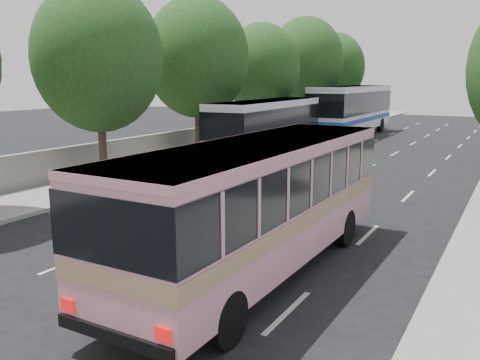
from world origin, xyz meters
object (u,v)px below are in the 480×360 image
Objects in this scene: white_pickup at (255,154)px; pink_taxi at (222,181)px; tour_coach_front at (268,124)px; tour_coach_rear at (352,106)px; pink_bus at (261,193)px.

pink_taxi is at bearing -74.43° from white_pickup.
tour_coach_front is 0.85× the size of tour_coach_rear.
tour_coach_front is at bearing -92.57° from tour_coach_rear.
tour_coach_front is at bearing 112.69° from pink_taxi.
white_pickup is at bearing 114.05° from pink_taxi.
tour_coach_front reaches higher than white_pickup.
tour_coach_rear is (-7.25, 31.01, 0.48)m from pink_bus.
pink_bus is 7.74m from pink_taxi.
pink_taxi is at bearing 129.01° from pink_bus.
pink_bus reaches higher than white_pickup.
tour_coach_rear reaches higher than white_pickup.
tour_coach_rear is (-0.01, 17.41, 1.79)m from white_pickup.
pink_taxi is (-4.73, 5.99, -1.24)m from pink_bus.
pink_bus reaches higher than pink_taxi.
tour_coach_front is at bearing 100.47° from white_pickup.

